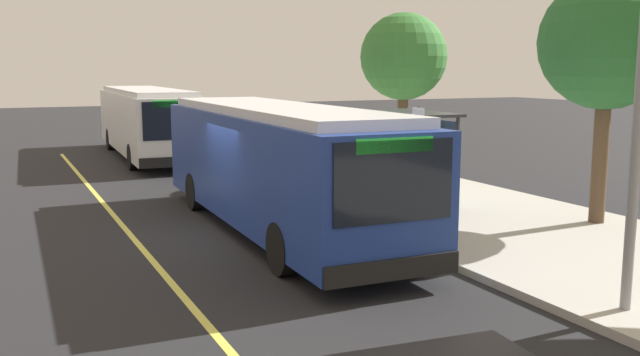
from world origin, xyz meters
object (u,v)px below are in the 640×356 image
(waiting_bench, at_px, (411,185))
(route_sign_post, at_px, (418,151))
(transit_bus_main, at_px, (277,163))
(transit_bus_second, at_px, (147,120))

(waiting_bench, height_order, route_sign_post, route_sign_post)
(transit_bus_main, relative_size, waiting_bench, 6.87)
(transit_bus_second, height_order, waiting_bench, transit_bus_second)
(waiting_bench, distance_m, route_sign_post, 3.65)
(transit_bus_main, bearing_deg, waiting_bench, 103.55)
(waiting_bench, relative_size, route_sign_post, 0.57)
(waiting_bench, xyz_separation_m, route_sign_post, (2.93, -1.72, 1.32))
(transit_bus_second, distance_m, route_sign_post, 17.36)
(route_sign_post, bearing_deg, transit_bus_second, -171.56)
(transit_bus_main, bearing_deg, route_sign_post, 54.36)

